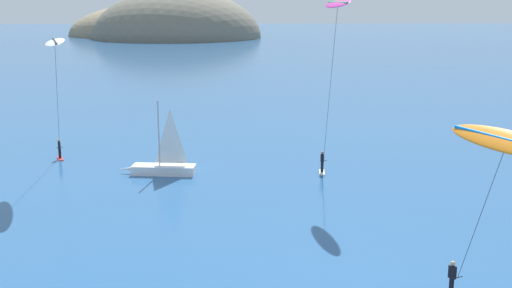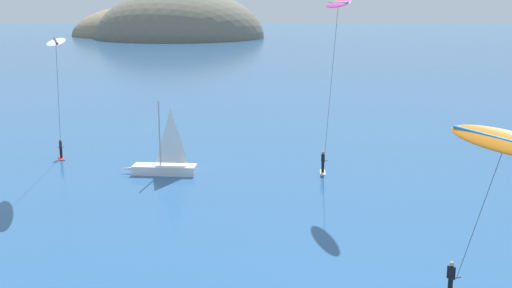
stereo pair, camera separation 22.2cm
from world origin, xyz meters
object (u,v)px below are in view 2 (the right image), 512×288
kitesurfer_orange (500,155)px  kitesurfer_magenta (337,20)px  sailboat_near (161,166)px  kitesurfer_white (56,51)px

kitesurfer_orange → kitesurfer_magenta: bearing=99.5°
kitesurfer_magenta → kitesurfer_orange: (3.39, -20.20, -4.49)m
sailboat_near → kitesurfer_orange: 29.01m
sailboat_near → kitesurfer_white: kitesurfer_white is taller
sailboat_near → kitesurfer_magenta: kitesurfer_magenta is taller
sailboat_near → kitesurfer_magenta: 17.11m
kitesurfer_magenta → kitesurfer_white: size_ratio=1.27×
kitesurfer_white → sailboat_near: bearing=2.3°
kitesurfer_magenta → kitesurfer_white: kitesurfer_magenta is taller
kitesurfer_orange → kitesurfer_white: size_ratio=0.79×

